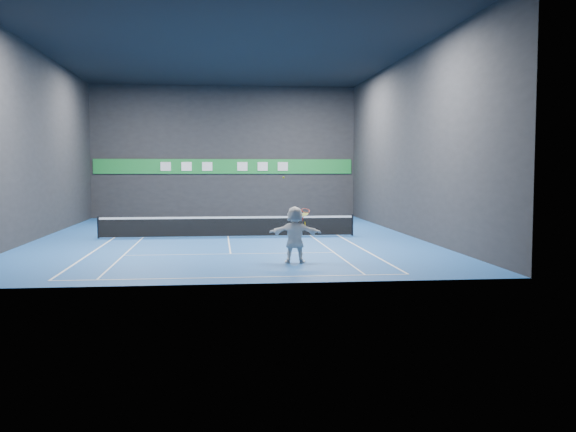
{
  "coord_description": "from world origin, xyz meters",
  "views": [
    {
      "loc": [
        -0.46,
        -31.4,
        3.32
      ],
      "look_at": [
        2.22,
        -6.75,
        1.5
      ],
      "focal_mm": 40.0,
      "sensor_mm": 36.0,
      "label": 1
    }
  ],
  "objects": [
    {
      "name": "service_line_near",
      "position": [
        0.0,
        -6.4,
        0.0
      ],
      "size": [
        8.23,
        0.06,
        0.01
      ],
      "primitive_type": "cube",
      "color": "white",
      "rests_on": "ground"
    },
    {
      "name": "baseline_near",
      "position": [
        0.0,
        -11.89,
        0.0
      ],
      "size": [
        10.98,
        0.08,
        0.01
      ],
      "primitive_type": "cube",
      "color": "white",
      "rests_on": "ground"
    },
    {
      "name": "sideline_singles_right",
      "position": [
        4.11,
        0.0,
        0.0
      ],
      "size": [
        0.06,
        23.78,
        0.01
      ],
      "primitive_type": "cube",
      "color": "white",
      "rests_on": "ground"
    },
    {
      "name": "wall_front",
      "position": [
        0.0,
        -13.0,
        4.5
      ],
      "size": [
        18.0,
        0.1,
        9.0
      ],
      "primitive_type": "cube",
      "color": "black",
      "rests_on": "ground"
    },
    {
      "name": "wall_right",
      "position": [
        9.0,
        0.0,
        4.5
      ],
      "size": [
        0.1,
        26.0,
        9.0
      ],
      "primitive_type": "cube",
      "color": "black",
      "rests_on": "ground"
    },
    {
      "name": "baseline_far",
      "position": [
        0.0,
        11.89,
        0.0
      ],
      "size": [
        10.98,
        0.08,
        0.01
      ],
      "primitive_type": "cube",
      "color": "white",
      "rests_on": "ground"
    },
    {
      "name": "sponsor_banner",
      "position": [
        0.0,
        12.93,
        3.5
      ],
      "size": [
        17.64,
        0.11,
        1.0
      ],
      "color": "#1C8133",
      "rests_on": "wall_back"
    },
    {
      "name": "center_service_line",
      "position": [
        0.0,
        0.0,
        0.0
      ],
      "size": [
        0.06,
        12.8,
        0.01
      ],
      "primitive_type": "cube",
      "color": "white",
      "rests_on": "ground"
    },
    {
      "name": "sideline_doubles_right",
      "position": [
        5.49,
        0.0,
        0.0
      ],
      "size": [
        0.08,
        23.78,
        0.01
      ],
      "primitive_type": "cube",
      "color": "white",
      "rests_on": "ground"
    },
    {
      "name": "ground",
      "position": [
        0.0,
        0.0,
        0.0
      ],
      "size": [
        26.0,
        26.0,
        0.0
      ],
      "primitive_type": "plane",
      "color": "#1B4E99",
      "rests_on": "ground"
    },
    {
      "name": "service_line_far",
      "position": [
        0.0,
        6.4,
        0.0
      ],
      "size": [
        8.23,
        0.06,
        0.01
      ],
      "primitive_type": "cube",
      "color": "white",
      "rests_on": "ground"
    },
    {
      "name": "sideline_doubles_left",
      "position": [
        -5.49,
        0.0,
        0.0
      ],
      "size": [
        0.08,
        23.78,
        0.01
      ],
      "primitive_type": "cube",
      "color": "white",
      "rests_on": "ground"
    },
    {
      "name": "tennis_racket",
      "position": [
        2.6,
        -8.95,
        1.76
      ],
      "size": [
        0.42,
        0.39,
        0.73
      ],
      "color": "red",
      "rests_on": "player"
    },
    {
      "name": "wall_left",
      "position": [
        -9.0,
        0.0,
        4.5
      ],
      "size": [
        0.1,
        26.0,
        9.0
      ],
      "primitive_type": "cube",
      "color": "black",
      "rests_on": "ground"
    },
    {
      "name": "wall_back",
      "position": [
        0.0,
        13.0,
        4.5
      ],
      "size": [
        18.0,
        0.1,
        9.0
      ],
      "primitive_type": "cube",
      "color": "black",
      "rests_on": "ground"
    },
    {
      "name": "tennis_net",
      "position": [
        0.0,
        0.0,
        0.54
      ],
      "size": [
        12.5,
        0.1,
        1.07
      ],
      "color": "black",
      "rests_on": "ground"
    },
    {
      "name": "tennis_ball",
      "position": [
        1.85,
        -8.78,
        3.02
      ],
      "size": [
        0.07,
        0.07,
        0.07
      ],
      "primitive_type": "sphere",
      "color": "#DCEF27",
      "rests_on": "player"
    },
    {
      "name": "sideline_singles_left",
      "position": [
        -4.11,
        0.0,
        0.0
      ],
      "size": [
        0.06,
        23.78,
        0.01
      ],
      "primitive_type": "cube",
      "color": "white",
      "rests_on": "ground"
    },
    {
      "name": "player",
      "position": [
        2.22,
        -9.0,
        1.0
      ],
      "size": [
        1.93,
        0.87,
        2.01
      ],
      "primitive_type": "imported",
      "rotation": [
        0.0,
        0.0,
        2.99
      ],
      "color": "white",
      "rests_on": "ground"
    },
    {
      "name": "ceiling",
      "position": [
        0.0,
        0.0,
        9.0
      ],
      "size": [
        26.0,
        26.0,
        0.0
      ],
      "primitive_type": "plane",
      "color": "black",
      "rests_on": "ground"
    }
  ]
}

